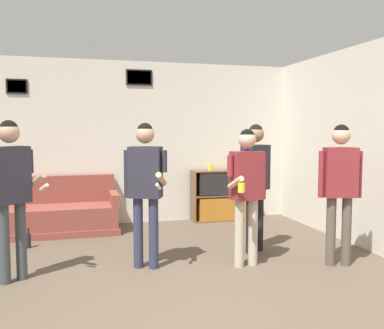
{
  "coord_description": "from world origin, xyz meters",
  "views": [
    {
      "loc": [
        -0.85,
        -3.28,
        1.58
      ],
      "look_at": [
        0.58,
        1.93,
        1.13
      ],
      "focal_mm": 40.0,
      "sensor_mm": 36.0,
      "label": 1
    }
  ],
  "objects_px": {
    "person_watcher_holding_cup": "(247,183)",
    "bookshelf": "(222,195)",
    "person_spectator_near_bookshelf": "(255,174)",
    "person_player_foreground_center": "(145,180)",
    "person_spectator_far_right": "(340,180)",
    "person_player_foreground_left": "(11,183)",
    "couch": "(55,214)",
    "drinking_cup": "(210,167)",
    "bottle_on_floor": "(29,240)"
  },
  "relations": [
    {
      "from": "person_player_foreground_left",
      "to": "person_spectator_near_bookshelf",
      "type": "distance_m",
      "value": 2.88
    },
    {
      "from": "person_player_foreground_left",
      "to": "couch",
      "type": "bearing_deg",
      "value": 81.13
    },
    {
      "from": "person_spectator_near_bookshelf",
      "to": "drinking_cup",
      "type": "height_order",
      "value": "person_spectator_near_bookshelf"
    },
    {
      "from": "person_watcher_holding_cup",
      "to": "person_spectator_near_bookshelf",
      "type": "xyz_separation_m",
      "value": [
        0.33,
        0.51,
        0.04
      ]
    },
    {
      "from": "person_player_foreground_left",
      "to": "drinking_cup",
      "type": "bearing_deg",
      "value": 38.38
    },
    {
      "from": "person_spectator_near_bookshelf",
      "to": "bottle_on_floor",
      "type": "xyz_separation_m",
      "value": [
        -2.84,
        0.95,
        -0.9
      ]
    },
    {
      "from": "person_watcher_holding_cup",
      "to": "bookshelf",
      "type": "bearing_deg",
      "value": 77.22
    },
    {
      "from": "person_spectator_near_bookshelf",
      "to": "drinking_cup",
      "type": "distance_m",
      "value": 1.93
    },
    {
      "from": "couch",
      "to": "bottle_on_floor",
      "type": "height_order",
      "value": "couch"
    },
    {
      "from": "person_player_foreground_center",
      "to": "drinking_cup",
      "type": "bearing_deg",
      "value": 56.24
    },
    {
      "from": "person_player_foreground_left",
      "to": "drinking_cup",
      "type": "relative_size",
      "value": 16.94
    },
    {
      "from": "bookshelf",
      "to": "drinking_cup",
      "type": "height_order",
      "value": "drinking_cup"
    },
    {
      "from": "person_player_foreground_center",
      "to": "bookshelf",
      "type": "bearing_deg",
      "value": 52.67
    },
    {
      "from": "person_spectator_near_bookshelf",
      "to": "person_spectator_far_right",
      "type": "xyz_separation_m",
      "value": [
        0.71,
        -0.77,
        -0.01
      ]
    },
    {
      "from": "bottle_on_floor",
      "to": "drinking_cup",
      "type": "xyz_separation_m",
      "value": [
        2.86,
        0.98,
        0.82
      ]
    },
    {
      "from": "bookshelf",
      "to": "person_watcher_holding_cup",
      "type": "height_order",
      "value": "person_watcher_holding_cup"
    },
    {
      "from": "couch",
      "to": "person_player_foreground_center",
      "type": "distance_m",
      "value": 2.39
    },
    {
      "from": "bookshelf",
      "to": "person_spectator_far_right",
      "type": "bearing_deg",
      "value": -79.79
    },
    {
      "from": "person_watcher_holding_cup",
      "to": "person_spectator_near_bookshelf",
      "type": "relative_size",
      "value": 0.96
    },
    {
      "from": "couch",
      "to": "drinking_cup",
      "type": "bearing_deg",
      "value": 4.49
    },
    {
      "from": "person_player_foreground_center",
      "to": "person_spectator_far_right",
      "type": "relative_size",
      "value": 1.01
    },
    {
      "from": "bookshelf",
      "to": "person_spectator_near_bookshelf",
      "type": "bearing_deg",
      "value": -96.66
    },
    {
      "from": "couch",
      "to": "drinking_cup",
      "type": "relative_size",
      "value": 19.2
    },
    {
      "from": "bookshelf",
      "to": "bottle_on_floor",
      "type": "distance_m",
      "value": 3.23
    },
    {
      "from": "person_player_foreground_left",
      "to": "drinking_cup",
      "type": "distance_m",
      "value": 3.67
    },
    {
      "from": "person_player_foreground_center",
      "to": "person_spectator_near_bookshelf",
      "type": "relative_size",
      "value": 1.0
    },
    {
      "from": "person_player_foreground_left",
      "to": "person_spectator_near_bookshelf",
      "type": "relative_size",
      "value": 1.02
    },
    {
      "from": "person_watcher_holding_cup",
      "to": "drinking_cup",
      "type": "relative_size",
      "value": 16.03
    },
    {
      "from": "bookshelf",
      "to": "drinking_cup",
      "type": "distance_m",
      "value": 0.53
    },
    {
      "from": "person_spectator_near_bookshelf",
      "to": "person_player_foreground_left",
      "type": "bearing_deg",
      "value": -173.13
    },
    {
      "from": "person_player_foreground_left",
      "to": "person_watcher_holding_cup",
      "type": "distance_m",
      "value": 2.53
    },
    {
      "from": "bottle_on_floor",
      "to": "person_spectator_near_bookshelf",
      "type": "bearing_deg",
      "value": -18.56
    },
    {
      "from": "bookshelf",
      "to": "person_player_foreground_center",
      "type": "distance_m",
      "value": 2.83
    },
    {
      "from": "drinking_cup",
      "to": "person_spectator_near_bookshelf",
      "type": "bearing_deg",
      "value": -90.52
    },
    {
      "from": "couch",
      "to": "bottle_on_floor",
      "type": "bearing_deg",
      "value": -111.53
    },
    {
      "from": "person_watcher_holding_cup",
      "to": "person_spectator_near_bookshelf",
      "type": "distance_m",
      "value": 0.61
    },
    {
      "from": "person_spectator_near_bookshelf",
      "to": "person_spectator_far_right",
      "type": "height_order",
      "value": "person_spectator_near_bookshelf"
    },
    {
      "from": "person_player_foreground_left",
      "to": "person_spectator_far_right",
      "type": "relative_size",
      "value": 1.02
    },
    {
      "from": "person_spectator_far_right",
      "to": "couch",
      "type": "bearing_deg",
      "value": 142.35
    },
    {
      "from": "couch",
      "to": "bookshelf",
      "type": "bearing_deg",
      "value": 4.14
    },
    {
      "from": "bottle_on_floor",
      "to": "person_watcher_holding_cup",
      "type": "bearing_deg",
      "value": -30.23
    },
    {
      "from": "couch",
      "to": "person_player_foreground_left",
      "type": "relative_size",
      "value": 1.13
    },
    {
      "from": "person_player_foreground_left",
      "to": "person_watcher_holding_cup",
      "type": "bearing_deg",
      "value": -3.75
    },
    {
      "from": "couch",
      "to": "person_spectator_near_bookshelf",
      "type": "height_order",
      "value": "person_spectator_near_bookshelf"
    },
    {
      "from": "person_player_foreground_left",
      "to": "person_spectator_far_right",
      "type": "xyz_separation_m",
      "value": [
        3.57,
        -0.43,
        -0.03
      ]
    },
    {
      "from": "person_player_foreground_center",
      "to": "person_watcher_holding_cup",
      "type": "xyz_separation_m",
      "value": [
        1.13,
        -0.23,
        -0.05
      ]
    },
    {
      "from": "bookshelf",
      "to": "drinking_cup",
      "type": "xyz_separation_m",
      "value": [
        -0.21,
        0.0,
        0.49
      ]
    },
    {
      "from": "person_player_foreground_left",
      "to": "person_watcher_holding_cup",
      "type": "relative_size",
      "value": 1.06
    },
    {
      "from": "person_spectator_far_right",
      "to": "person_player_foreground_left",
      "type": "bearing_deg",
      "value": 173.18
    },
    {
      "from": "person_spectator_near_bookshelf",
      "to": "bottle_on_floor",
      "type": "distance_m",
      "value": 3.13
    }
  ]
}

